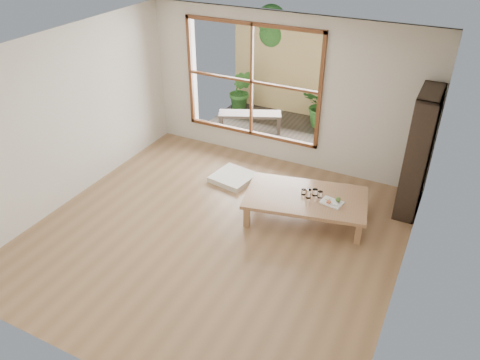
% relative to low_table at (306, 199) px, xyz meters
% --- Properties ---
extents(ground, '(5.00, 5.00, 0.00)m').
position_rel_low_table_xyz_m(ground, '(-1.00, -0.93, -0.34)').
color(ground, '#94704A').
rests_on(ground, ground).
extents(low_table, '(1.92, 1.33, 0.38)m').
position_rel_low_table_xyz_m(low_table, '(0.00, 0.00, 0.00)').
color(low_table, '#956C48').
rests_on(low_table, ground).
extents(floor_cushion, '(0.72, 0.72, 0.09)m').
position_rel_low_table_xyz_m(floor_cushion, '(-1.46, 0.49, -0.29)').
color(floor_cushion, white).
rests_on(floor_cushion, ground).
extents(bookshelf, '(0.30, 0.85, 1.90)m').
position_rel_low_table_xyz_m(bookshelf, '(1.33, 0.97, 0.61)').
color(bookshelf, '#2D2119').
rests_on(bookshelf, ground).
extents(glass_tall, '(0.07, 0.07, 0.13)m').
position_rel_low_table_xyz_m(glass_tall, '(0.04, -0.02, 0.11)').
color(glass_tall, silver).
rests_on(glass_tall, low_table).
extents(glass_mid, '(0.07, 0.07, 0.10)m').
position_rel_low_table_xyz_m(glass_mid, '(0.19, 0.06, 0.10)').
color(glass_mid, silver).
rests_on(glass_mid, low_table).
extents(glass_short, '(0.08, 0.08, 0.10)m').
position_rel_low_table_xyz_m(glass_short, '(0.10, 0.09, 0.10)').
color(glass_short, silver).
rests_on(glass_short, low_table).
extents(glass_small, '(0.07, 0.07, 0.08)m').
position_rel_low_table_xyz_m(glass_small, '(-0.06, 0.03, 0.09)').
color(glass_small, silver).
rests_on(glass_small, low_table).
extents(food_tray, '(0.33, 0.26, 0.10)m').
position_rel_low_table_xyz_m(food_tray, '(0.40, 0.01, 0.07)').
color(food_tray, white).
rests_on(food_tray, low_table).
extents(deck, '(2.80, 2.00, 0.05)m').
position_rel_low_table_xyz_m(deck, '(-1.60, 2.63, -0.34)').
color(deck, '#312A24').
rests_on(deck, ground).
extents(garden_bench, '(1.28, 0.84, 0.39)m').
position_rel_low_table_xyz_m(garden_bench, '(-2.02, 2.31, 0.02)').
color(garden_bench, '#2D2119').
rests_on(garden_bench, deck).
extents(bamboo_fence, '(2.80, 0.06, 1.80)m').
position_rel_low_table_xyz_m(bamboo_fence, '(-1.60, 3.63, 0.56)').
color(bamboo_fence, tan).
rests_on(bamboo_fence, ground).
extents(shrub_right, '(0.85, 0.74, 0.92)m').
position_rel_low_table_xyz_m(shrub_right, '(-0.77, 3.21, 0.15)').
color(shrub_right, '#2E6927').
rests_on(shrub_right, deck).
extents(shrub_left, '(0.58, 0.49, 0.98)m').
position_rel_low_table_xyz_m(shrub_left, '(-2.60, 3.10, 0.18)').
color(shrub_left, '#2E6927').
rests_on(shrub_left, deck).
extents(garden_tree, '(1.04, 0.85, 2.22)m').
position_rel_low_table_xyz_m(garden_tree, '(-2.28, 3.93, 1.29)').
color(garden_tree, '#4C3D2D').
rests_on(garden_tree, ground).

